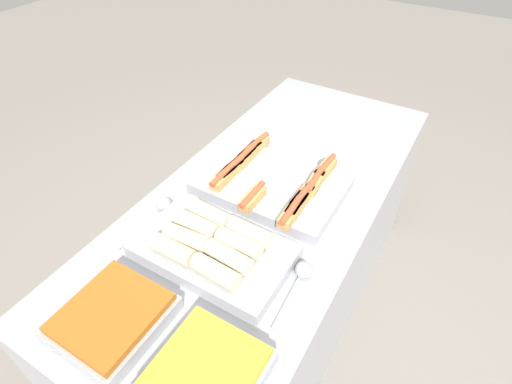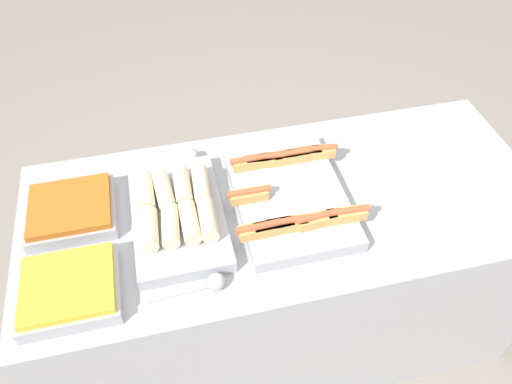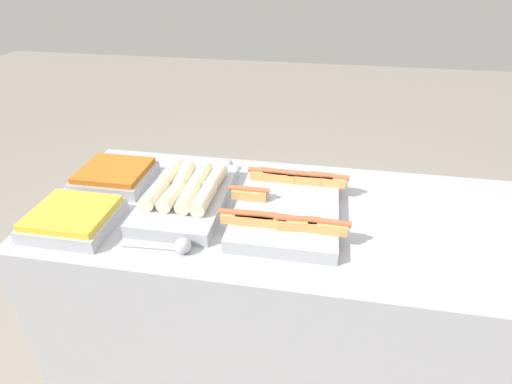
# 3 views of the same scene
# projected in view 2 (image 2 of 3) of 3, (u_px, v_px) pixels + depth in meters

# --- Properties ---
(ground_plane) EXTENTS (12.00, 12.00, 0.00)m
(ground_plane) POSITION_uv_depth(u_px,v_px,m) (279.00, 323.00, 2.43)
(ground_plane) COLOR gray
(counter) EXTENTS (1.89, 0.82, 0.88)m
(counter) POSITION_uv_depth(u_px,v_px,m) (283.00, 272.00, 2.11)
(counter) COLOR #A8AAB2
(counter) RESTS_ON ground_plane
(tray_hotdogs) EXTENTS (0.45, 0.55, 0.10)m
(tray_hotdogs) POSITION_uv_depth(u_px,v_px,m) (289.00, 194.00, 1.76)
(tray_hotdogs) COLOR #A8AAB2
(tray_hotdogs) RESTS_ON counter
(tray_wraps) EXTENTS (0.31, 0.51, 0.11)m
(tray_wraps) POSITION_uv_depth(u_px,v_px,m) (178.00, 213.00, 1.69)
(tray_wraps) COLOR #A8AAB2
(tray_wraps) RESTS_ON counter
(tray_side_front) EXTENTS (0.29, 0.27, 0.07)m
(tray_side_front) POSITION_uv_depth(u_px,v_px,m) (70.00, 289.00, 1.50)
(tray_side_front) COLOR #A8AAB2
(tray_side_front) RESTS_ON counter
(tray_side_back) EXTENTS (0.29, 0.27, 0.07)m
(tray_side_back) POSITION_uv_depth(u_px,v_px,m) (72.00, 211.00, 1.71)
(tray_side_back) COLOR #A8AAB2
(tray_side_back) RESTS_ON counter
(serving_spoon_near) EXTENTS (0.25, 0.06, 0.06)m
(serving_spoon_near) POSITION_uv_depth(u_px,v_px,m) (213.00, 283.00, 1.52)
(serving_spoon_near) COLOR #B2B5BA
(serving_spoon_near) RESTS_ON counter
(serving_spoon_far) EXTENTS (0.26, 0.06, 0.06)m
(serving_spoon_far) POSITION_uv_depth(u_px,v_px,m) (188.00, 157.00, 1.91)
(serving_spoon_far) COLOR #B2B5BA
(serving_spoon_far) RESTS_ON counter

